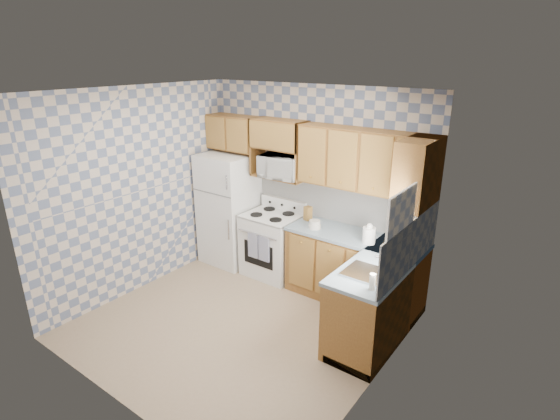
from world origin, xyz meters
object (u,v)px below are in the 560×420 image
object	(u,v)px
microwave	(281,166)
refrigerator	(229,209)
electric_kettle	(369,235)
stove_body	(273,245)

from	to	relation	value
microwave	refrigerator	bearing A→B (deg)	178.93
refrigerator	electric_kettle	xyz separation A→B (m)	(2.33, -0.08, 0.18)
stove_body	electric_kettle	distance (m)	1.63
refrigerator	stove_body	bearing A→B (deg)	1.78
refrigerator	microwave	bearing A→B (deg)	8.07
refrigerator	stove_body	xyz separation A→B (m)	(0.80, 0.03, -0.39)
microwave	electric_kettle	xyz separation A→B (m)	(1.45, -0.20, -0.59)
stove_body	microwave	xyz separation A→B (m)	(0.08, 0.10, 1.16)
refrigerator	microwave	distance (m)	1.18
refrigerator	stove_body	world-z (taller)	refrigerator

